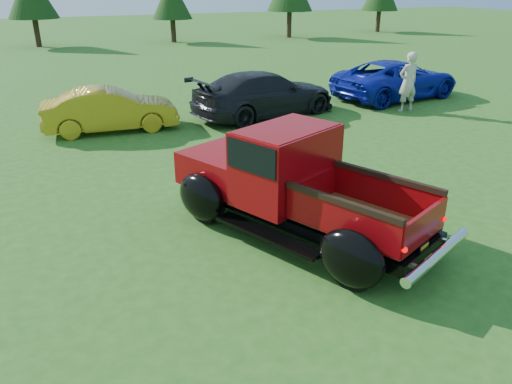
{
  "coord_description": "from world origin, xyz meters",
  "views": [
    {
      "loc": [
        -3.27,
        -6.56,
        4.25
      ],
      "look_at": [
        -0.36,
        0.2,
        1.08
      ],
      "focal_mm": 35.0,
      "sensor_mm": 36.0,
      "label": 1
    }
  ],
  "objects_px": {
    "show_car_yellow": "(110,110)",
    "show_car_blue": "(396,79)",
    "pickup_truck": "(285,181)",
    "show_car_grey": "(265,94)",
    "spectator": "(408,82)"
  },
  "relations": [
    {
      "from": "pickup_truck",
      "to": "show_car_yellow",
      "type": "height_order",
      "value": "pickup_truck"
    },
    {
      "from": "pickup_truck",
      "to": "show_car_grey",
      "type": "bearing_deg",
      "value": 44.19
    },
    {
      "from": "pickup_truck",
      "to": "spectator",
      "type": "bearing_deg",
      "value": 14.5
    },
    {
      "from": "show_car_yellow",
      "to": "show_car_grey",
      "type": "height_order",
      "value": "show_car_grey"
    },
    {
      "from": "pickup_truck",
      "to": "spectator",
      "type": "distance_m",
      "value": 9.89
    },
    {
      "from": "show_car_yellow",
      "to": "show_car_grey",
      "type": "distance_m",
      "value": 4.97
    },
    {
      "from": "show_car_yellow",
      "to": "spectator",
      "type": "bearing_deg",
      "value": -94.44
    },
    {
      "from": "show_car_grey",
      "to": "show_car_blue",
      "type": "distance_m",
      "value": 5.7
    },
    {
      "from": "pickup_truck",
      "to": "show_car_grey",
      "type": "height_order",
      "value": "pickup_truck"
    },
    {
      "from": "pickup_truck",
      "to": "show_car_blue",
      "type": "bearing_deg",
      "value": 18.45
    },
    {
      "from": "show_car_blue",
      "to": "show_car_yellow",
      "type": "bearing_deg",
      "value": 82.74
    },
    {
      "from": "pickup_truck",
      "to": "show_car_yellow",
      "type": "distance_m",
      "value": 7.96
    },
    {
      "from": "pickup_truck",
      "to": "show_car_yellow",
      "type": "xyz_separation_m",
      "value": [
        -1.99,
        7.71,
        -0.25
      ]
    },
    {
      "from": "pickup_truck",
      "to": "show_car_grey",
      "type": "relative_size",
      "value": 1.07
    },
    {
      "from": "show_car_yellow",
      "to": "show_car_blue",
      "type": "bearing_deg",
      "value": -84.05
    }
  ]
}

